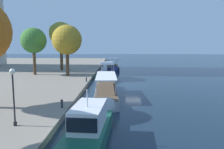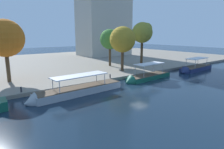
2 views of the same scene
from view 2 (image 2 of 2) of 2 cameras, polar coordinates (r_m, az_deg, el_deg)
The scene contains 11 objects.
ground_plane at distance 30.93m, azimuth 7.98°, elevation -4.58°, with size 220.00×220.00×0.00m, color #142333.
dock_promenade at distance 60.13m, azimuth -16.23°, elevation 3.28°, with size 120.00×55.00×0.58m, color gray.
tour_boat_1 at distance 28.81m, azimuth -10.69°, elevation -5.12°, with size 14.81×3.38×3.76m.
tour_boat_2 at distance 38.24m, azimuth 9.77°, elevation -0.91°, with size 11.86×3.43×4.02m.
tour_boat_3 at distance 50.45m, azimuth 22.84°, elevation 1.45°, with size 12.09×3.50×3.95m.
mooring_bollard_0 at distance 36.30m, azimuth -0.57°, elevation -0.41°, with size 0.23×0.23×0.77m.
mooring_bollard_1 at distance 30.37m, azimuth -24.95°, elevation -3.90°, with size 0.26×0.26×0.82m.
tree_0 at distance 52.49m, azimuth 8.84°, elevation 12.14°, with size 5.32×5.44×11.08m.
tree_2 at distance 43.13m, azimuth 3.21°, elevation 10.16°, with size 5.63×5.68×9.70m.
tree_4 at distance 49.67m, azimuth -0.57°, elevation 10.24°, with size 5.04×5.04×9.30m.
tree_5 at distance 37.57m, azimuth -28.57°, elevation 9.04°, with size 6.30×6.61×10.49m.
Camera 2 is at (-21.18, -20.83, 8.61)m, focal length 31.38 mm.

